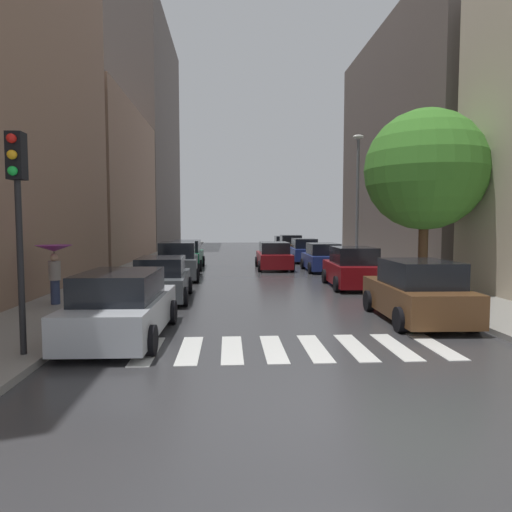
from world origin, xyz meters
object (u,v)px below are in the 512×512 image
(pedestrian_foreground, at_px, (54,260))
(parked_car_right_sixth, at_px, (284,244))
(traffic_light_left_corner, at_px, (17,194))
(lamp_post_right, at_px, (358,194))
(parked_car_right_nearest, at_px, (417,293))
(parked_car_right_fourth, at_px, (304,251))
(parked_car_right_third, at_px, (322,258))
(parked_car_left_nearest, at_px, (122,307))
(parked_car_left_second, at_px, (162,280))
(parked_car_right_fifth, at_px, (290,247))
(parked_car_right_second, at_px, (353,269))
(car_midroad, at_px, (274,256))
(parked_car_left_third, at_px, (178,262))
(parked_car_left_fourth, at_px, (187,255))
(street_tree_right, at_px, (425,170))

(pedestrian_foreground, bearing_deg, parked_car_right_sixth, -14.63)
(traffic_light_left_corner, bearing_deg, lamp_post_right, 53.92)
(lamp_post_right, bearing_deg, parked_car_right_nearest, -98.19)
(parked_car_right_fourth, relative_size, lamp_post_right, 0.58)
(parked_car_right_third, distance_m, parked_car_right_sixth, 17.74)
(parked_car_left_nearest, height_order, parked_car_left_second, parked_car_left_nearest)
(parked_car_right_fifth, xyz_separation_m, traffic_light_left_corner, (-9.19, -28.17, 2.45))
(parked_car_left_nearest, relative_size, parked_car_right_fourth, 1.07)
(parked_car_right_second, distance_m, parked_car_right_fifth, 18.28)
(parked_car_left_second, relative_size, parked_car_right_nearest, 0.99)
(parked_car_left_nearest, height_order, car_midroad, car_midroad)
(pedestrian_foreground, height_order, traffic_light_left_corner, traffic_light_left_corner)
(parked_car_left_third, xyz_separation_m, traffic_light_left_corner, (-1.56, -13.28, 2.44))
(pedestrian_foreground, relative_size, lamp_post_right, 0.26)
(traffic_light_left_corner, bearing_deg, parked_car_left_nearest, 48.45)
(parked_car_right_fourth, xyz_separation_m, traffic_light_left_corner, (-9.41, -22.80, 2.50))
(parked_car_left_second, relative_size, parked_car_left_fourth, 0.89)
(parked_car_right_third, bearing_deg, parked_car_left_third, 112.74)
(car_midroad, xyz_separation_m, lamp_post_right, (4.24, -2.81, 3.58))
(parked_car_right_nearest, xyz_separation_m, parked_car_right_fifth, (-0.10, 24.95, 0.04))
(parked_car_right_third, distance_m, car_midroad, 3.01)
(car_midroad, xyz_separation_m, pedestrian_foreground, (-8.25, -12.23, 0.81))
(parked_car_left_second, xyz_separation_m, car_midroad, (5.10, 10.72, 0.04))
(parked_car_left_second, distance_m, pedestrian_foreground, 3.60)
(parked_car_left_second, xyz_separation_m, parked_car_right_sixth, (7.73, 27.02, 0.01))
(parked_car_right_fifth, xyz_separation_m, parked_car_right_sixth, (0.20, 6.04, -0.09))
(parked_car_left_nearest, height_order, parked_car_right_third, parked_car_right_third)
(parked_car_left_third, xyz_separation_m, street_tree_right, (10.00, -5.27, 3.91))
(parked_car_right_second, height_order, parked_car_right_fourth, parked_car_right_second)
(parked_car_left_second, xyz_separation_m, traffic_light_left_corner, (-1.66, -7.19, 2.56))
(parked_car_right_fourth, bearing_deg, parked_car_left_third, 141.59)
(parked_car_right_third, xyz_separation_m, parked_car_right_fourth, (-0.00, 6.33, 0.03))
(street_tree_right, bearing_deg, parked_car_right_sixth, 94.72)
(parked_car_left_second, relative_size, parked_car_right_second, 0.99)
(parked_car_left_second, distance_m, parked_car_left_third, 6.09)
(parked_car_right_sixth, bearing_deg, parked_car_right_second, -178.63)
(parked_car_left_third, relative_size, car_midroad, 0.93)
(lamp_post_right, bearing_deg, street_tree_right, -85.51)
(parked_car_left_nearest, height_order, parked_car_right_second, parked_car_right_second)
(car_midroad, height_order, lamp_post_right, lamp_post_right)
(parked_car_right_third, bearing_deg, parked_car_right_fourth, 0.61)
(street_tree_right, bearing_deg, traffic_light_left_corner, -145.27)
(parked_car_right_third, relative_size, street_tree_right, 0.59)
(parked_car_left_third, relative_size, parked_car_right_sixth, 0.92)
(traffic_light_left_corner, distance_m, lamp_post_right, 18.71)
(parked_car_left_third, distance_m, parked_car_left_fourth, 5.37)
(parked_car_left_third, relative_size, pedestrian_foreground, 2.32)
(parked_car_left_second, relative_size, pedestrian_foreground, 2.24)
(parked_car_right_second, bearing_deg, parked_car_right_nearest, -177.88)
(lamp_post_right, bearing_deg, parked_car_right_sixth, 94.80)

